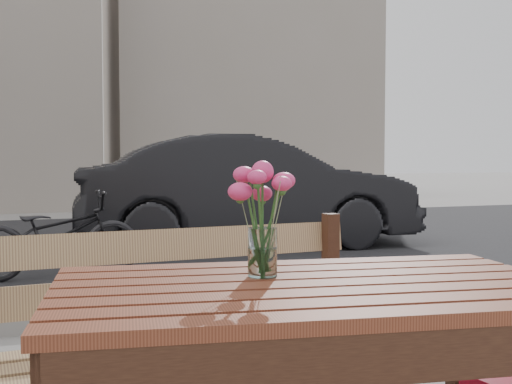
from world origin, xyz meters
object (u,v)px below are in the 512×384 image
main_table (312,334)px  parked_car (247,192)px  main_vase (262,205)px  bicycle (56,235)px

main_table → parked_car: size_ratio=0.33×
parked_car → main_vase: bearing=165.8°
bicycle → main_table: bearing=-177.9°
main_table → main_vase: 0.36m
main_table → bicycle: bearing=103.5°
parked_car → bicycle: size_ratio=2.74×
main_table → parked_car: (2.03, 6.20, 0.03)m
parked_car → bicycle: bearing=125.9°
main_table → main_vase: bearing=134.6°
main_vase → parked_car: bearing=70.8°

